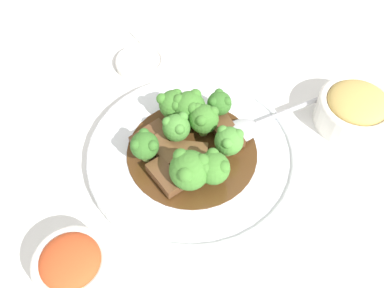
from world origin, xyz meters
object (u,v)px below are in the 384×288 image
Objects in this scene: main_plate at (192,154)px; broccoli_floret_2 at (189,169)px; broccoli_floret_5 at (229,141)px; broccoli_floret_3 at (189,107)px; broccoli_floret_7 at (145,145)px; sauce_dish at (140,62)px; broccoli_floret_6 at (176,127)px; broccoli_floret_0 at (171,105)px; broccoli_floret_1 at (219,103)px; beef_strip_1 at (188,150)px; beef_strip_4 at (152,137)px; side_bowl_appetizer at (355,109)px; beef_strip_3 at (225,131)px; broccoli_floret_4 at (213,168)px; side_bowl_kimchi at (73,266)px; broccoli_floret_8 at (204,119)px; beef_strip_2 at (165,177)px; serving_spoon at (249,125)px.

main_plate is 0.06m from broccoli_floret_2.
broccoli_floret_3 is at bearing -160.52° from broccoli_floret_5.
broccoli_floret_7 is (0.04, -0.08, 0.00)m from broccoli_floret_3.
broccoli_floret_7 is 0.21m from sauce_dish.
sauce_dish is (-0.19, 0.01, -0.04)m from broccoli_floret_6.
broccoli_floret_1 is at bearing 66.91° from broccoli_floret_0.
beef_strip_1 is 1.27× the size of broccoli_floret_5.
beef_strip_4 is 0.56× the size of side_bowl_appetizer.
beef_strip_3 is at bearing 98.18° from beef_strip_1.
broccoli_floret_2 is 0.03m from broccoli_floret_4.
side_bowl_kimchi is (0.16, -0.22, -0.02)m from broccoli_floret_3.
broccoli_floret_3 is at bearing -162.34° from broccoli_floret_8.
broccoli_floret_3 is at bearing 126.73° from side_bowl_kimchi.
broccoli_floret_5 is (0.07, -0.02, -0.00)m from broccoli_floret_1.
broccoli_floret_1 is 0.07m from broccoli_floret_5.
beef_strip_1 is 0.22m from side_bowl_kimchi.
beef_strip_1 is 0.06m from beef_strip_2.
broccoli_floret_7 is (-0.06, -0.04, 0.00)m from broccoli_floret_2.
beef_strip_4 is 1.17× the size of broccoli_floret_2.
side_bowl_appetizer is at bearing 99.61° from side_bowl_kimchi.
side_bowl_kimchi reaches higher than sauce_dish.
broccoli_floret_8 reaches higher than beef_strip_2.
broccoli_floret_3 is (-0.08, 0.07, 0.02)m from beef_strip_2.
beef_strip_3 is at bearing 16.79° from sauce_dish.
beef_strip_2 is 0.15m from serving_spoon.
broccoli_floret_1 is 0.12m from broccoli_floret_2.
side_bowl_appetizer is at bearing 83.22° from beef_strip_1.
broccoli_floret_6 is at bearing -153.14° from main_plate.
broccoli_floret_6 is (-0.02, -0.07, 0.02)m from beef_strip_3.
side_bowl_kimchi is (0.15, -0.15, 0.01)m from beef_strip_4.
broccoli_floret_6 is at bearing 64.06° from beef_strip_4.
broccoli_floret_7 reaches higher than broccoli_floret_4.
side_bowl_kimchi is (0.08, -0.24, -0.02)m from broccoli_floret_5.
broccoli_floret_1 is 0.88× the size of broccoli_floret_2.
serving_spoon is (0.01, 0.16, -0.02)m from broccoli_floret_7.
side_bowl_kimchi is (0.13, -0.23, -0.02)m from broccoli_floret_8.
broccoli_floret_7 is 0.95× the size of broccoli_floret_8.
side_bowl_kimchi is at bearing -70.61° from broccoli_floret_2.
beef_strip_4 is 0.31m from side_bowl_appetizer.
beef_strip_4 is 0.14m from serving_spoon.
broccoli_floret_6 is 0.52× the size of side_bowl_kimchi.
broccoli_floret_2 reaches higher than side_bowl_appetizer.
broccoli_floret_4 reaches higher than beef_strip_1.
broccoli_floret_8 reaches higher than broccoli_floret_4.
broccoli_floret_2 is (0.05, -0.02, 0.02)m from beef_strip_1.
side_bowl_kimchi is (0.15, -0.26, -0.02)m from broccoli_floret_1.
broccoli_floret_6 reaches higher than side_bowl_kimchi.
side_bowl_appetizer is at bearing 46.54° from sauce_dish.
side_bowl_kimchi is at bearing -54.11° from broccoli_floret_6.
broccoli_floret_1 is 1.02× the size of broccoli_floret_5.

